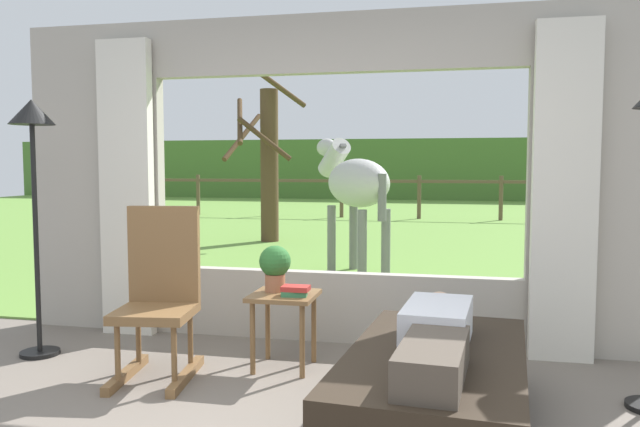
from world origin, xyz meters
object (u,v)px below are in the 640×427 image
reclining_person (436,335)px  floor_lamp_left (33,150)px  book_stack (295,291)px  side_table (284,307)px  potted_plant (275,265)px  recliner_sofa (436,389)px  rocking_chair (160,294)px  horse (355,184)px  pasture_tree (267,160)px

reclining_person → floor_lamp_left: floor_lamp_left is taller
reclining_person → book_stack: (-0.96, 0.78, 0.03)m
reclining_person → floor_lamp_left: (-2.89, 0.75, 0.98)m
side_table → potted_plant: size_ratio=1.63×
recliner_sofa → floor_lamp_left: floor_lamp_left is taller
rocking_chair → floor_lamp_left: floor_lamp_left is taller
rocking_chair → side_table: (0.77, 0.30, -0.12)m
recliner_sofa → horse: horse is taller
recliner_sofa → floor_lamp_left: bearing=171.2°
reclining_person → side_table: reclining_person is taller
recliner_sofa → reclining_person: (-0.00, -0.05, 0.30)m
side_table → pasture_tree: bearing=108.0°
side_table → book_stack: 0.17m
book_stack → floor_lamp_left: floor_lamp_left is taller
horse → pasture_tree: (-2.06, 2.99, 0.32)m
side_table → floor_lamp_left: bearing=-176.9°
side_table → rocking_chair: bearing=-158.5°
potted_plant → pasture_tree: pasture_tree is taller
rocking_chair → pasture_tree: pasture_tree is taller
book_stack → pasture_tree: (-2.27, 6.74, 0.92)m
reclining_person → rocking_chair: size_ratio=1.28×
floor_lamp_left → rocking_chair: bearing=-10.8°
pasture_tree → potted_plant: bearing=-72.4°
floor_lamp_left → horse: bearing=65.5°
pasture_tree → floor_lamp_left: bearing=-87.2°
reclining_person → potted_plant: potted_plant is taller
reclining_person → potted_plant: 1.46m
reclining_person → horse: bearing=109.2°
book_stack → floor_lamp_left: bearing=-179.0°
book_stack → floor_lamp_left: (-1.93, -0.03, 0.95)m
book_stack → pasture_tree: bearing=108.6°
reclining_person → pasture_tree: 8.24m
reclining_person → potted_plant: (-1.13, 0.91, 0.18)m
book_stack → horse: (-0.21, 3.75, 0.60)m
rocking_chair → horse: (0.66, 3.98, 0.61)m
pasture_tree → book_stack: bearing=-71.4°
reclining_person → book_stack: bearing=145.5°
recliner_sofa → side_table: size_ratio=3.40×
recliner_sofa → reclining_person: 0.31m
recliner_sofa → horse: (-1.16, 4.48, 0.94)m
reclining_person → pasture_tree: (-3.23, 7.52, 0.95)m
side_table → potted_plant: 0.29m
reclining_person → pasture_tree: bearing=118.0°
book_stack → floor_lamp_left: 2.15m
floor_lamp_left → horse: (1.73, 3.78, -0.35)m
potted_plant → pasture_tree: bearing=107.6°
rocking_chair → side_table: size_ratio=2.15×
potted_plant → book_stack: bearing=-35.6°
horse → floor_lamp_left: bearing=-151.3°
potted_plant → horse: horse is taller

